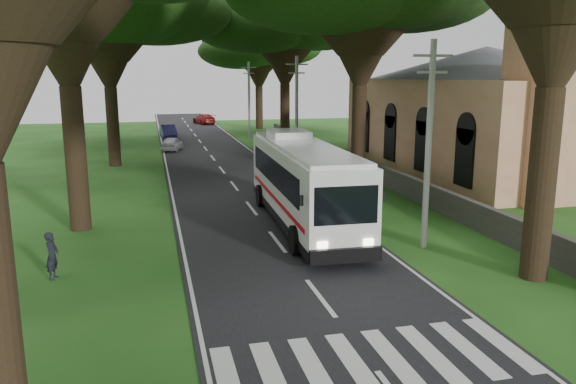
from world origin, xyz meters
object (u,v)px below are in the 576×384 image
pole_near (429,142)px  distant_car_a (172,144)px  church (485,101)px  distant_car_c (204,119)px  distant_car_b (168,131)px  pedestrian (52,256)px  coach_bus (303,182)px  pole_far (249,98)px  pole_mid (297,110)px

pole_near → distant_car_a: 32.75m
church → distant_car_c: church is taller
distant_car_b → pedestrian: pedestrian is taller
pole_near → pedestrian: size_ratio=4.94×
coach_bus → distant_car_b: bearing=98.8°
church → distant_car_a: church is taller
distant_car_a → distant_car_c: bearing=-86.5°
pole_far → distant_car_c: size_ratio=1.71×
pole_mid → distant_car_c: size_ratio=1.71×
church → pole_near: church is taller
distant_car_c → pedestrian: bearing=63.8°
pole_mid → distant_car_b: (-8.50, 22.32, -3.46)m
coach_bus → distant_car_a: (-4.75, 26.97, -1.34)m
pole_near → distant_car_c: size_ratio=1.71×
pole_mid → distant_car_a: bearing=126.6°
church → distant_car_c: 45.50m
pole_mid → pole_far: same height
church → pole_mid: 13.16m
pedestrian → distant_car_a: bearing=4.0°
distant_car_c → pole_mid: bearing=78.8°
distant_car_b → pedestrian: (-5.20, -42.59, 0.09)m
church → distant_car_a: size_ratio=6.64×
distant_car_c → pedestrian: 59.34m
pole_near → coach_bus: 6.23m
pedestrian → distant_car_c: bearing=3.1°
church → pole_mid: (-12.36, 4.45, -0.73)m
pole_mid → coach_bus: pole_mid is taller
pole_far → distant_car_c: bearing=99.8°
pole_mid → distant_car_c: (-3.13, 38.12, -3.47)m
distant_car_b → distant_car_c: bearing=66.2°
distant_car_a → pole_far: bearing=-119.9°
coach_bus → pedestrian: coach_bus is taller
distant_car_c → pole_near: bearing=77.1°
pole_mid → distant_car_b: bearing=110.8°
pole_far → coach_bus: bearing=-96.0°
pole_near → distant_car_c: pole_near is taller
church → pole_far: 27.41m
pole_far → church: bearing=-63.2°
church → distant_car_b: (-20.86, 26.78, -4.18)m
coach_bus → distant_car_a: 27.42m
distant_car_a → distant_car_b: 10.90m
church → pedestrian: church is taller
church → pedestrian: size_ratio=14.83×
pole_near → distant_car_a: (-8.50, 31.43, -3.53)m
church → coach_bus: (-16.12, -11.09, -2.92)m
pole_mid → pole_far: 20.00m
pole_mid → pedestrian: pole_mid is taller
coach_bus → distant_car_c: 53.68m
distant_car_c → pedestrian: (-10.56, -58.39, 0.10)m
church → pole_far: bearing=116.8°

